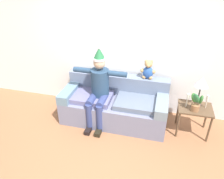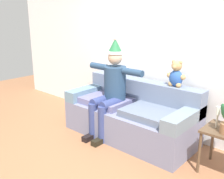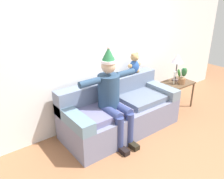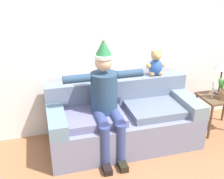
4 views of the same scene
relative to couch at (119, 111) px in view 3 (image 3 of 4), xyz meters
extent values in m
plane|color=#93603F|center=(0.00, -1.02, -0.34)|extent=(10.00, 10.00, 0.00)
cube|color=white|center=(0.00, 0.53, 1.01)|extent=(7.00, 0.10, 2.70)
cube|color=slate|center=(0.00, -0.05, -0.11)|extent=(2.03, 0.89, 0.46)
cube|color=slate|center=(0.00, 0.28, 0.32)|extent=(2.03, 0.24, 0.39)
cube|color=slate|center=(-0.91, -0.05, 0.21)|extent=(0.22, 0.89, 0.18)
cube|color=slate|center=(0.91, -0.05, 0.21)|extent=(0.22, 0.89, 0.18)
cube|color=slate|center=(-0.46, -0.10, 0.17)|extent=(0.81, 0.62, 0.10)
cube|color=slate|center=(0.46, -0.10, 0.17)|extent=(0.81, 0.62, 0.10)
cylinder|color=navy|center=(-0.28, -0.07, 0.48)|extent=(0.34, 0.34, 0.52)
sphere|color=tan|center=(-0.28, -0.07, 0.88)|extent=(0.22, 0.22, 0.22)
cylinder|color=white|center=(-0.28, -0.07, 0.96)|extent=(0.23, 0.23, 0.04)
cone|color=#23673B|center=(-0.28, -0.07, 1.07)|extent=(0.21, 0.21, 0.20)
sphere|color=white|center=(-0.28, -0.07, 1.17)|extent=(0.06, 0.06, 0.06)
cylinder|color=navy|center=(-0.38, -0.27, 0.22)|extent=(0.14, 0.40, 0.14)
cylinder|color=navy|center=(-0.38, -0.47, -0.06)|extent=(0.13, 0.13, 0.56)
cube|color=black|center=(-0.38, -0.55, -0.30)|extent=(0.10, 0.24, 0.08)
cylinder|color=navy|center=(-0.18, -0.27, 0.22)|extent=(0.14, 0.40, 0.14)
cylinder|color=navy|center=(-0.18, -0.47, -0.06)|extent=(0.13, 0.13, 0.56)
cube|color=black|center=(-0.18, -0.55, -0.30)|extent=(0.10, 0.24, 0.08)
cylinder|color=navy|center=(-0.62, -0.07, 0.70)|extent=(0.34, 0.10, 0.10)
cylinder|color=navy|center=(0.06, -0.07, 0.70)|extent=(0.34, 0.10, 0.10)
ellipsoid|color=#2A53A2|center=(0.57, 0.28, 0.63)|extent=(0.20, 0.16, 0.24)
sphere|color=tan|center=(0.57, 0.28, 0.81)|extent=(0.15, 0.15, 0.15)
sphere|color=tan|center=(0.57, 0.22, 0.80)|extent=(0.07, 0.07, 0.07)
sphere|color=tan|center=(0.52, 0.28, 0.87)|extent=(0.05, 0.05, 0.05)
sphere|color=tan|center=(0.63, 0.28, 0.87)|extent=(0.05, 0.05, 0.05)
sphere|color=tan|center=(0.47, 0.28, 0.66)|extent=(0.08, 0.08, 0.08)
sphere|color=tan|center=(0.51, 0.25, 0.55)|extent=(0.08, 0.08, 0.08)
sphere|color=tan|center=(0.68, 0.28, 0.66)|extent=(0.08, 0.08, 0.08)
sphere|color=tan|center=(0.63, 0.25, 0.55)|extent=(0.08, 0.08, 0.08)
cube|color=brown|center=(1.49, -0.06, 0.20)|extent=(0.59, 0.46, 0.03)
cylinder|color=brown|center=(1.23, -0.27, -0.08)|extent=(0.04, 0.04, 0.53)
cylinder|color=brown|center=(1.75, -0.27, -0.08)|extent=(0.04, 0.04, 0.53)
cylinder|color=brown|center=(1.23, 0.14, -0.08)|extent=(0.04, 0.04, 0.53)
cylinder|color=brown|center=(1.75, 0.14, -0.08)|extent=(0.04, 0.04, 0.53)
cylinder|color=#53403F|center=(1.51, 0.03, 0.23)|extent=(0.14, 0.14, 0.03)
cylinder|color=#444343|center=(1.51, 0.03, 0.42)|extent=(0.02, 0.02, 0.35)
cone|color=silver|center=(1.51, 0.03, 0.69)|extent=(0.24, 0.24, 0.18)
cylinder|color=#946542|center=(1.46, -0.17, 0.27)|extent=(0.14, 0.14, 0.12)
ellipsoid|color=#356D33|center=(1.53, -0.16, 0.44)|extent=(0.09, 0.13, 0.20)
ellipsoid|color=#316A2A|center=(1.42, -0.11, 0.44)|extent=(0.17, 0.12, 0.21)
ellipsoid|color=#276538|center=(1.44, -0.21, 0.49)|extent=(0.18, 0.11, 0.21)
cylinder|color=beige|center=(1.32, -0.08, 0.30)|extent=(0.02, 0.02, 0.17)
cylinder|color=white|center=(1.32, -0.08, 0.43)|extent=(0.04, 0.04, 0.10)
cylinder|color=beige|center=(1.65, -0.02, 0.29)|extent=(0.02, 0.02, 0.15)
cylinder|color=white|center=(1.65, -0.02, 0.42)|extent=(0.04, 0.04, 0.10)
camera|label=1|loc=(0.83, -3.46, 2.37)|focal=34.17mm
camera|label=2|loc=(2.28, -3.02, 1.50)|focal=41.60mm
camera|label=3|loc=(-2.22, -2.68, 1.89)|focal=36.53mm
camera|label=4|loc=(-1.04, -3.15, 1.88)|focal=43.79mm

